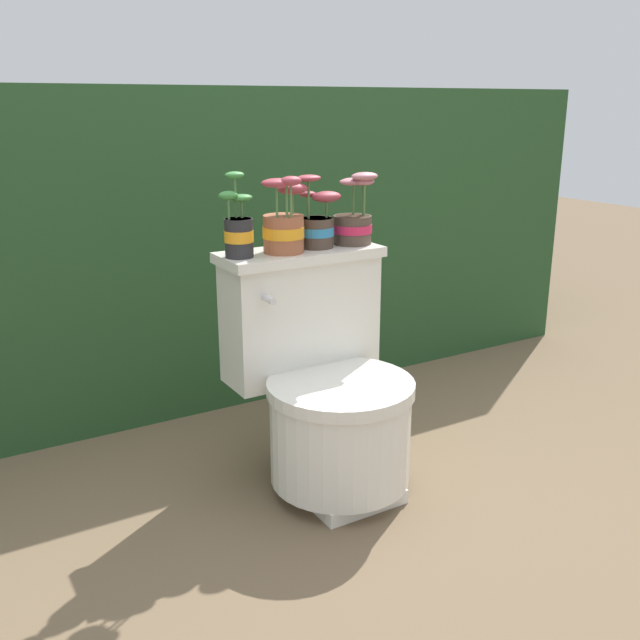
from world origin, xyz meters
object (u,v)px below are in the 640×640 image
Objects in this scene: toilet at (325,387)px; potted_plant_midright at (354,220)px; potted_plant_middle at (317,224)px; potted_plant_left at (238,230)px; potted_plant_midleft at (284,224)px.

potted_plant_midright is at bearing 37.14° from toilet.
potted_plant_middle is 0.13m from potted_plant_midright.
toilet is 2.91× the size of potted_plant_left.
potted_plant_left reaches higher than toilet.
potted_plant_left is 1.09× the size of potted_plant_middle.
potted_plant_midleft is 0.12m from potted_plant_middle.
potted_plant_midleft is 1.03× the size of potted_plant_middle.
potted_plant_midleft is 1.03× the size of potted_plant_midright.
potted_plant_left is 1.06× the size of potted_plant_midleft.
potted_plant_midright reaches higher than toilet.
potted_plant_midleft is at bearing 115.36° from toilet.
potted_plant_left is at bearing 145.13° from toilet.
potted_plant_left is at bearing 175.56° from potted_plant_midleft.
potted_plant_midleft reaches higher than toilet.
potted_plant_midleft is at bearing -176.81° from potted_plant_midright.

